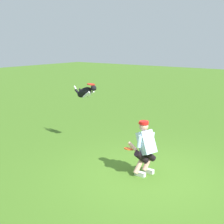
{
  "coord_description": "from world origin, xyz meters",
  "views": [
    {
      "loc": [
        -3.27,
        5.81,
        3.08
      ],
      "look_at": [
        1.47,
        -0.56,
        1.25
      ],
      "focal_mm": 49.02,
      "sensor_mm": 36.0,
      "label": 1
    }
  ],
  "objects_px": {
    "dog": "(85,92)",
    "frisbee_held": "(129,149)",
    "frisbee_flying": "(91,84)",
    "person": "(145,147)"
  },
  "relations": [
    {
      "from": "person",
      "to": "frisbee_held",
      "type": "relative_size",
      "value": 5.73
    },
    {
      "from": "person",
      "to": "frisbee_flying",
      "type": "distance_m",
      "value": 2.9
    },
    {
      "from": "person",
      "to": "dog",
      "type": "bearing_deg",
      "value": -5.19
    },
    {
      "from": "person",
      "to": "frisbee_flying",
      "type": "bearing_deg",
      "value": -6.38
    },
    {
      "from": "frisbee_flying",
      "to": "frisbee_held",
      "type": "distance_m",
      "value": 2.7
    },
    {
      "from": "dog",
      "to": "frisbee_held",
      "type": "bearing_deg",
      "value": -19.31
    },
    {
      "from": "dog",
      "to": "frisbee_held",
      "type": "xyz_separation_m",
      "value": [
        -2.37,
        1.17,
        -0.97
      ]
    },
    {
      "from": "dog",
      "to": "frisbee_held",
      "type": "height_order",
      "value": "dog"
    },
    {
      "from": "dog",
      "to": "frisbee_flying",
      "type": "distance_m",
      "value": 0.37
    },
    {
      "from": "frisbee_flying",
      "to": "frisbee_held",
      "type": "xyz_separation_m",
      "value": [
        -2.12,
        1.14,
        -1.24
      ]
    }
  ]
}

